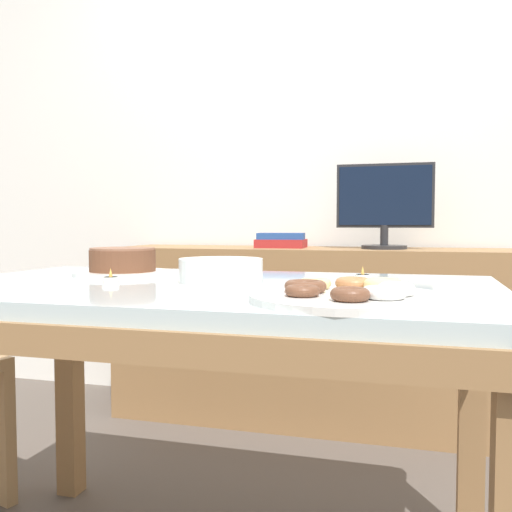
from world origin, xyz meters
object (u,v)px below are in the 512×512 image
object	(u,v)px
cake_chocolate_round	(123,263)
book_stack	(281,241)
computer_monitor	(385,206)
tealight_near_front	(363,277)
tealight_near_cakes	(111,279)
plate_stack	(221,270)
pastry_platter	(350,294)

from	to	relation	value
cake_chocolate_round	book_stack	bearing A→B (deg)	80.56
computer_monitor	tealight_near_front	bearing A→B (deg)	-89.53
tealight_near_cakes	cake_chocolate_round	bearing A→B (deg)	111.52
computer_monitor	plate_stack	size ratio (longest dim) A/B	2.02
pastry_platter	cake_chocolate_round	bearing A→B (deg)	151.32
pastry_platter	tealight_near_cakes	size ratio (longest dim) A/B	9.47
pastry_platter	tealight_near_cakes	distance (m)	0.63
cake_chocolate_round	tealight_near_front	world-z (taller)	cake_chocolate_round
tealight_near_front	tealight_near_cakes	distance (m)	0.64
computer_monitor	book_stack	distance (m)	0.50
book_stack	pastry_platter	xyz separation A→B (m)	(0.50, -1.52, -0.06)
cake_chocolate_round	pastry_platter	bearing A→B (deg)	-28.68
pastry_platter	tealight_near_front	distance (m)	0.41
cake_chocolate_round	tealight_near_front	xyz separation A→B (m)	(0.67, 0.04, -0.02)
plate_stack	tealight_near_cakes	size ratio (longest dim) A/B	5.25
book_stack	tealight_near_front	world-z (taller)	book_stack
computer_monitor	book_stack	world-z (taller)	computer_monitor
cake_chocolate_round	computer_monitor	bearing A→B (deg)	59.94
tealight_near_front	tealight_near_cakes	size ratio (longest dim) A/B	1.00
plate_stack	tealight_near_front	world-z (taller)	plate_stack
cake_chocolate_round	pastry_platter	size ratio (longest dim) A/B	0.74
book_stack	computer_monitor	bearing A→B (deg)	-0.17
computer_monitor	tealight_near_cakes	bearing A→B (deg)	-113.28
plate_stack	tealight_near_front	xyz separation A→B (m)	(0.34, 0.14, -0.02)
plate_stack	tealight_near_cakes	world-z (taller)	plate_stack
pastry_platter	tealight_near_front	world-z (taller)	pastry_platter
tealight_near_front	tealight_near_cakes	xyz separation A→B (m)	(-0.59, -0.24, 0.00)
pastry_platter	tealight_near_front	bearing A→B (deg)	92.01
cake_chocolate_round	tealight_near_cakes	distance (m)	0.22
pastry_platter	tealight_near_cakes	world-z (taller)	pastry_platter
pastry_platter	tealight_near_cakes	xyz separation A→B (m)	(-0.60, 0.17, -0.00)
book_stack	cake_chocolate_round	distance (m)	1.16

